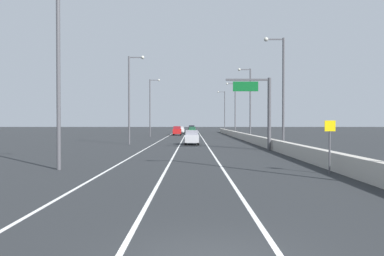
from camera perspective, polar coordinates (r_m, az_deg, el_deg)
ground_plane at (r=71.24m, az=0.58°, el=-1.43°), size 320.00×320.00×0.00m
lane_stripe_left at (r=62.46m, az=-4.42°, el=-1.76°), size 0.16×130.00×0.00m
lane_stripe_center at (r=62.27m, az=-1.21°, el=-1.77°), size 0.16×130.00×0.00m
lane_stripe_right at (r=62.28m, az=2.01°, el=-1.77°), size 0.16×130.00×0.00m
jersey_barrier_right at (r=48.01m, az=10.56°, el=-1.92°), size 0.60×120.00×1.10m
overhead_sign_gantry at (r=37.70m, az=11.35°, el=3.66°), size 4.68×0.36×7.50m
speed_advisory_sign at (r=21.39m, az=21.33°, el=-2.20°), size 0.60×0.11×3.00m
lamp_post_right_second at (r=38.11m, az=14.27°, el=6.43°), size 2.14×0.44×11.64m
lamp_post_right_third at (r=58.64m, az=9.30°, el=4.50°), size 2.14×0.44×11.64m
lamp_post_right_fourth at (r=79.43m, az=6.98°, el=3.55°), size 2.14×0.44×11.64m
lamp_post_right_fifth at (r=100.27m, az=5.35°, el=3.00°), size 2.14×0.44×11.64m
lamp_post_left_near at (r=23.48m, az=-19.74°, el=9.90°), size 2.14×0.44×11.64m
lamp_post_left_mid at (r=47.83m, az=-9.47°, el=5.31°), size 2.14×0.44×11.64m
lamp_post_left_far at (r=72.77m, az=-6.28°, el=3.80°), size 2.14×0.44×11.64m
car_white_0 at (r=91.74m, az=-1.52°, el=-0.33°), size 1.84×4.17×1.89m
car_black_1 at (r=100.18m, az=0.20°, el=-0.17°), size 1.86×4.73×2.07m
car_red_2 at (r=81.02m, az=-2.12°, el=-0.43°), size 1.87×4.77×2.04m
car_silver_3 at (r=46.55m, az=0.22°, el=-1.51°), size 1.86×4.14×1.89m
car_green_4 at (r=86.51m, az=0.30°, el=-0.40°), size 1.83×4.13×1.88m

